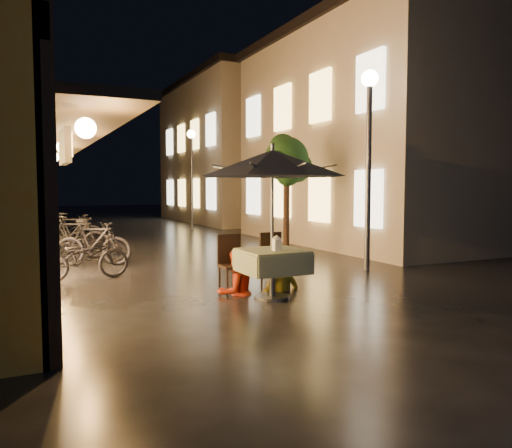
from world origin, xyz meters
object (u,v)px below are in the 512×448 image
person_orange (236,251)px  table_lantern (277,242)px  streetlamp_near (369,133)px  person_yellow (279,247)px  cafe_table (272,262)px  bicycle_0 (84,257)px  patio_umbrella (272,163)px

person_orange → table_lantern: bearing=106.9°
streetlamp_near → person_yellow: bearing=-158.9°
cafe_table → person_orange: 0.69m
table_lantern → streetlamp_near: bearing=28.9°
person_yellow → table_lantern: bearing=48.8°
person_yellow → cafe_table: bearing=42.1°
bicycle_0 → person_yellow: bearing=-134.9°
streetlamp_near → patio_umbrella: streetlamp_near is taller
streetlamp_near → patio_umbrella: 3.55m
streetlamp_near → cafe_table: (-3.10, -1.56, -2.33)m
table_lantern → person_yellow: size_ratio=0.17×
table_lantern → person_orange: (-0.40, 0.70, -0.20)m
streetlamp_near → table_lantern: bearing=-151.1°
streetlamp_near → patio_umbrella: size_ratio=1.72×
cafe_table → patio_umbrella: 1.56m
person_yellow → bicycle_0: 3.80m
person_orange → bicycle_0: (-2.14, 2.36, -0.28)m
cafe_table → bicycle_0: bearing=131.2°
streetlamp_near → cafe_table: bearing=-153.3°
patio_umbrella → table_lantern: patio_umbrella is taller
streetlamp_near → person_yellow: 3.61m
patio_umbrella → streetlamp_near: bearing=26.7°
cafe_table → bicycle_0: (-2.54, 2.90, -0.14)m
cafe_table → bicycle_0: bicycle_0 is taller
cafe_table → table_lantern: size_ratio=3.96×
streetlamp_near → patio_umbrella: (-3.10, -1.56, -0.77)m
streetlamp_near → bicycle_0: (-5.64, 1.34, -2.47)m
person_orange → person_yellow: bearing=165.3°
table_lantern → person_orange: person_orange is taller
bicycle_0 → streetlamp_near: bearing=-109.3°
cafe_table → bicycle_0: 3.86m
patio_umbrella → person_yellow: size_ratio=1.64×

